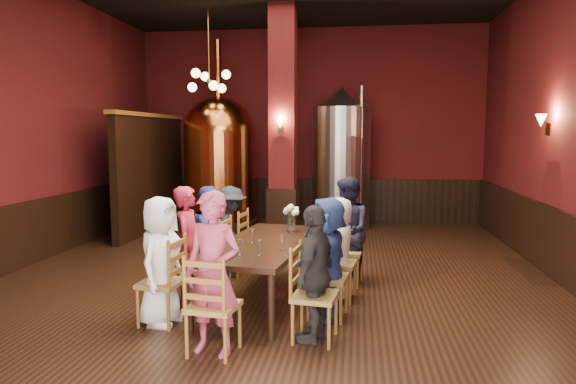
# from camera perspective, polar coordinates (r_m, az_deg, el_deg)

# --- Properties ---
(room) EXTENTS (10.00, 10.02, 4.50)m
(room) POSITION_cam_1_polar(r_m,az_deg,el_deg) (7.27, -1.41, 8.02)
(room) COLOR black
(room) RESTS_ON ground
(wainscot_right) EXTENTS (0.08, 9.90, 1.00)m
(wainscot_right) POSITION_cam_1_polar(r_m,az_deg,el_deg) (7.86, 28.62, -5.73)
(wainscot_right) COLOR black
(wainscot_right) RESTS_ON ground
(wainscot_back) EXTENTS (7.90, 0.08, 1.00)m
(wainscot_back) POSITION_cam_1_polar(r_m,az_deg,el_deg) (12.29, 2.29, -0.78)
(wainscot_back) COLOR black
(wainscot_back) RESTS_ON ground
(wainscot_left) EXTENTS (0.08, 9.90, 1.00)m
(wainscot_left) POSITION_cam_1_polar(r_m,az_deg,el_deg) (8.95, -27.36, -4.25)
(wainscot_left) COLOR black
(wainscot_left) RESTS_ON ground
(column) EXTENTS (0.58, 0.58, 4.50)m
(column) POSITION_cam_1_polar(r_m,az_deg,el_deg) (10.08, -0.56, 7.60)
(column) COLOR #4A1011
(column) RESTS_ON ground
(partition) EXTENTS (0.22, 3.50, 2.40)m
(partition) POSITION_cam_1_polar(r_m,az_deg,el_deg) (11.28, -14.99, 1.93)
(partition) COLOR black
(partition) RESTS_ON ground
(pendant_cluster) EXTENTS (0.90, 0.90, 1.70)m
(pendant_cluster) POSITION_cam_1_polar(r_m,az_deg,el_deg) (10.55, -8.76, 12.10)
(pendant_cluster) COLOR #A57226
(pendant_cluster) RESTS_ON room
(sconce_wall) EXTENTS (0.20, 0.20, 0.36)m
(sconce_wall) POSITION_cam_1_polar(r_m,az_deg,el_deg) (8.44, 26.93, 6.78)
(sconce_wall) COLOR black
(sconce_wall) RESTS_ON room
(sconce_column) EXTENTS (0.20, 0.20, 0.36)m
(sconce_column) POSITION_cam_1_polar(r_m,az_deg,el_deg) (9.79, -0.82, 7.34)
(sconce_column) COLOR black
(sconce_column) RESTS_ON column
(dining_table) EXTENTS (1.31, 2.51, 0.75)m
(dining_table) POSITION_cam_1_polar(r_m,az_deg,el_deg) (6.29, -2.61, -6.08)
(dining_table) COLOR black
(dining_table) RESTS_ON ground
(chair_0) EXTENTS (0.52, 0.52, 0.92)m
(chair_0) POSITION_cam_1_polar(r_m,az_deg,el_deg) (5.79, -13.90, -9.71)
(chair_0) COLOR brown
(chair_0) RESTS_ON ground
(person_0) EXTENTS (0.53, 0.73, 1.40)m
(person_0) POSITION_cam_1_polar(r_m,az_deg,el_deg) (5.73, -13.96, -7.42)
(person_0) COLOR white
(person_0) RESTS_ON ground
(chair_1) EXTENTS (0.52, 0.52, 0.92)m
(chair_1) POSITION_cam_1_polar(r_m,az_deg,el_deg) (6.36, -10.91, -8.16)
(chair_1) COLOR brown
(chair_1) RESTS_ON ground
(person_1) EXTENTS (0.36, 0.53, 1.44)m
(person_1) POSITION_cam_1_polar(r_m,az_deg,el_deg) (6.30, -10.96, -5.89)
(person_1) COLOR maroon
(person_1) RESTS_ON ground
(chair_2) EXTENTS (0.52, 0.52, 0.92)m
(chair_2) POSITION_cam_1_polar(r_m,az_deg,el_deg) (6.94, -8.48, -6.88)
(chair_2) COLOR brown
(chair_2) RESTS_ON ground
(person_2) EXTENTS (0.46, 0.72, 1.37)m
(person_2) POSITION_cam_1_polar(r_m,az_deg,el_deg) (6.89, -8.51, -5.04)
(person_2) COLOR navy
(person_2) RESTS_ON ground
(chair_3) EXTENTS (0.52, 0.52, 0.92)m
(chair_3) POSITION_cam_1_polar(r_m,az_deg,el_deg) (7.54, -6.40, -5.77)
(chair_3) COLOR brown
(chair_3) RESTS_ON ground
(person_3) EXTENTS (0.64, 0.92, 1.31)m
(person_3) POSITION_cam_1_polar(r_m,az_deg,el_deg) (7.50, -6.42, -4.33)
(person_3) COLOR black
(person_3) RESTS_ON ground
(chair_4) EXTENTS (0.52, 0.52, 0.92)m
(chair_4) POSITION_cam_1_polar(r_m,az_deg,el_deg) (5.20, 3.02, -11.40)
(chair_4) COLOR brown
(chair_4) RESTS_ON ground
(person_4) EXTENTS (0.55, 0.86, 1.37)m
(person_4) POSITION_cam_1_polar(r_m,az_deg,el_deg) (5.13, 3.03, -9.02)
(person_4) COLOR black
(person_4) RESTS_ON ground
(chair_5) EXTENTS (0.52, 0.52, 0.92)m
(chair_5) POSITION_cam_1_polar(r_m,az_deg,el_deg) (5.83, 4.46, -9.43)
(chair_5) COLOR brown
(chair_5) RESTS_ON ground
(person_5) EXTENTS (0.61, 1.32, 1.37)m
(person_5) POSITION_cam_1_polar(r_m,az_deg,el_deg) (5.77, 4.48, -7.28)
(person_5) COLOR #2E438A
(person_5) RESTS_ON ground
(chair_6) EXTENTS (0.52, 0.52, 0.92)m
(chair_6) POSITION_cam_1_polar(r_m,az_deg,el_deg) (6.45, 5.59, -7.86)
(chair_6) COLOR brown
(chair_6) RESTS_ON ground
(person_6) EXTENTS (0.49, 0.68, 1.28)m
(person_6) POSITION_cam_1_polar(r_m,az_deg,el_deg) (6.41, 5.61, -6.28)
(person_6) COLOR silver
(person_6) RESTS_ON ground
(chair_7) EXTENTS (0.52, 0.52, 0.92)m
(chair_7) POSITION_cam_1_polar(r_m,az_deg,el_deg) (7.09, 6.53, -6.55)
(chair_7) COLOR brown
(chair_7) RESTS_ON ground
(person_7) EXTENTS (0.50, 0.78, 1.48)m
(person_7) POSITION_cam_1_polar(r_m,az_deg,el_deg) (7.04, 6.56, -4.32)
(person_7) COLOR black
(person_7) RESTS_ON ground
(chair_8) EXTENTS (0.52, 0.52, 0.92)m
(chair_8) POSITION_cam_1_polar(r_m,az_deg,el_deg) (4.95, -8.29, -12.38)
(chair_8) COLOR brown
(chair_8) RESTS_ON ground
(person_8) EXTENTS (0.64, 0.50, 1.54)m
(person_8) POSITION_cam_1_polar(r_m,az_deg,el_deg) (4.86, -8.35, -8.92)
(person_8) COLOR #9F354E
(person_8) RESTS_ON ground
(copper_kettle) EXTENTS (2.00, 2.00, 4.04)m
(copper_kettle) POSITION_cam_1_polar(r_m,az_deg,el_deg) (11.32, -7.64, 3.49)
(copper_kettle) COLOR black
(copper_kettle) RESTS_ON ground
(steel_vessel) EXTENTS (1.48, 1.48, 3.04)m
(steel_vessel) POSITION_cam_1_polar(r_m,az_deg,el_deg) (11.26, 5.94, 3.74)
(steel_vessel) COLOR #B2B2B7
(steel_vessel) RESTS_ON ground
(rose_vase) EXTENTS (0.22, 0.22, 0.37)m
(rose_vase) POSITION_cam_1_polar(r_m,az_deg,el_deg) (6.84, 0.39, -2.43)
(rose_vase) COLOR white
(rose_vase) RESTS_ON dining_table
(wine_glass_0) EXTENTS (0.07, 0.07, 0.17)m
(wine_glass_0) POSITION_cam_1_polar(r_m,az_deg,el_deg) (5.60, -5.38, -6.13)
(wine_glass_0) COLOR white
(wine_glass_0) RESTS_ON dining_table
(wine_glass_1) EXTENTS (0.07, 0.07, 0.17)m
(wine_glass_1) POSITION_cam_1_polar(r_m,az_deg,el_deg) (6.17, -4.01, -4.93)
(wine_glass_1) COLOR white
(wine_glass_1) RESTS_ON dining_table
(wine_glass_2) EXTENTS (0.07, 0.07, 0.17)m
(wine_glass_2) POSITION_cam_1_polar(r_m,az_deg,el_deg) (5.56, -3.13, -6.20)
(wine_glass_2) COLOR white
(wine_glass_2) RESTS_ON dining_table
(wine_glass_3) EXTENTS (0.07, 0.07, 0.17)m
(wine_glass_3) POSITION_cam_1_polar(r_m,az_deg,el_deg) (5.79, -0.68, -5.67)
(wine_glass_3) COLOR white
(wine_glass_3) RESTS_ON dining_table
(wine_glass_4) EXTENTS (0.07, 0.07, 0.17)m
(wine_glass_4) POSITION_cam_1_polar(r_m,az_deg,el_deg) (6.82, 0.55, -3.82)
(wine_glass_4) COLOR white
(wine_glass_4) RESTS_ON dining_table
(wine_glass_5) EXTENTS (0.07, 0.07, 0.17)m
(wine_glass_5) POSITION_cam_1_polar(r_m,az_deg,el_deg) (5.87, -7.44, -5.57)
(wine_glass_5) COLOR white
(wine_glass_5) RESTS_ON dining_table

